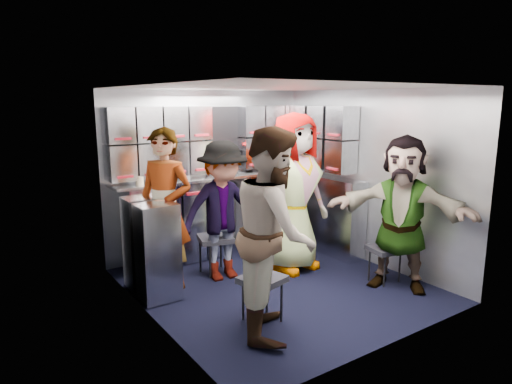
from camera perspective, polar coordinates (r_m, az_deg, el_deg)
floor at (r=5.06m, az=2.59°, el=-11.55°), size 3.00×3.00×0.00m
wall_back at (r=6.00m, az=-5.95°, el=2.52°), size 2.80×0.04×2.10m
wall_left at (r=4.08m, az=-13.21°, el=-1.99°), size 0.04×3.00×2.10m
wall_right at (r=5.69m, az=14.05°, el=1.75°), size 0.04×3.00×2.10m
ceiling at (r=4.66m, az=2.83°, el=12.96°), size 2.80×3.00×0.02m
cart_bank_back at (r=5.93m, az=-4.87°, el=-3.05°), size 2.68×0.38×0.99m
cart_bank_left at (r=4.81m, az=-13.01°, el=-6.80°), size 0.38×0.76×0.99m
counter at (r=5.82m, az=-4.96°, el=1.91°), size 2.68×0.42×0.03m
locker_bank_back at (r=5.81m, az=-5.33°, el=6.62°), size 2.68×0.28×0.82m
locker_bank_right at (r=6.02m, az=8.30°, el=6.71°), size 0.28×1.00×0.82m
right_cabinet at (r=6.11m, az=8.67°, el=-2.66°), size 0.28×1.20×1.00m
coffee_niche at (r=5.95m, az=-4.09°, el=6.56°), size 0.46×0.16×0.84m
red_latch_strip at (r=5.67m, az=-3.94°, el=0.29°), size 2.60×0.02×0.03m
jump_seat_near_left at (r=4.16m, az=0.78°, el=-11.16°), size 0.43×0.42×0.43m
jump_seat_mid_left at (r=5.29m, az=-5.11°, el=-6.03°), size 0.46×0.44×0.44m
jump_seat_center at (r=5.57m, az=3.50°, el=-5.49°), size 0.42×0.40×0.40m
jump_seat_mid_right at (r=5.93m, az=1.15°, el=-3.57°), size 0.49×0.47×0.50m
jump_seat_near_right at (r=5.23m, az=15.86°, el=-7.08°), size 0.39×0.38×0.40m
attendant_standing at (r=4.84m, az=-11.28°, el=-2.19°), size 0.69×0.74×1.71m
attendant_arc_a at (r=3.85m, az=2.35°, el=-5.00°), size 1.05×1.09×1.77m
attendant_arc_b at (r=5.04m, az=-4.18°, el=-2.39°), size 1.05×0.67×1.55m
attendant_arc_c at (r=5.29m, az=4.77°, el=-0.09°), size 0.96×0.68×1.84m
attendant_arc_d at (r=5.70m, az=2.21°, el=-0.20°), size 1.02×0.88×1.65m
attendant_arc_e at (r=5.00m, az=17.73°, el=-2.53°), size 1.18×1.55×1.63m
bottle_left at (r=5.46m, az=-10.85°, el=2.54°), size 0.07×0.07×0.24m
bottle_mid at (r=5.56m, az=-8.56°, el=2.75°), size 0.06×0.06×0.23m
bottle_right at (r=6.14m, az=1.18°, el=3.89°), size 0.06×0.06×0.27m
cup_left at (r=5.33m, az=-14.33°, el=1.39°), size 0.09×0.09×0.09m
cup_right at (r=6.19m, az=1.83°, el=3.11°), size 0.07×0.07×0.09m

